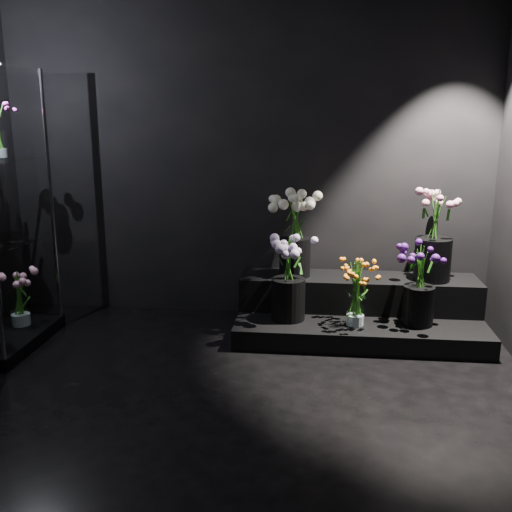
# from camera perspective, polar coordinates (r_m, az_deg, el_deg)

# --- Properties ---
(floor) EXTENTS (4.00, 4.00, 0.00)m
(floor) POSITION_cam_1_polar(r_m,az_deg,el_deg) (3.23, -5.48, -17.30)
(floor) COLOR black
(floor) RESTS_ON ground
(wall_back) EXTENTS (4.00, 0.00, 4.00)m
(wall_back) POSITION_cam_1_polar(r_m,az_deg,el_deg) (4.75, -1.02, 10.62)
(wall_back) COLOR black
(wall_back) RESTS_ON floor
(display_riser) EXTENTS (1.88, 0.84, 0.42)m
(display_riser) POSITION_cam_1_polar(r_m,az_deg,el_deg) (4.59, 10.18, -5.37)
(display_riser) COLOR black
(display_riser) RESTS_ON floor
(bouquet_orange_bells) EXTENTS (0.27, 0.27, 0.50)m
(bouquet_orange_bells) POSITION_cam_1_polar(r_m,az_deg,el_deg) (4.24, 10.00, -3.61)
(bouquet_orange_bells) COLOR white
(bouquet_orange_bells) RESTS_ON display_riser
(bouquet_lilac) EXTENTS (0.46, 0.46, 0.64)m
(bouquet_lilac) POSITION_cam_1_polar(r_m,az_deg,el_deg) (4.28, 3.28, -1.72)
(bouquet_lilac) COLOR black
(bouquet_lilac) RESTS_ON display_riser
(bouquet_purple) EXTENTS (0.44, 0.44, 0.59)m
(bouquet_purple) POSITION_cam_1_polar(r_m,az_deg,el_deg) (4.34, 16.07, -2.33)
(bouquet_purple) COLOR black
(bouquet_purple) RESTS_ON display_riser
(bouquet_cream_roses) EXTENTS (0.39, 0.39, 0.69)m
(bouquet_cream_roses) POSITION_cam_1_polar(r_m,az_deg,el_deg) (4.51, 3.96, 2.91)
(bouquet_cream_roses) COLOR black
(bouquet_cream_roses) RESTS_ON display_riser
(bouquet_pink_roses) EXTENTS (0.42, 0.42, 0.70)m
(bouquet_pink_roses) POSITION_cam_1_polar(r_m,az_deg,el_deg) (4.58, 17.43, 2.24)
(bouquet_pink_roses) COLOR black
(bouquet_pink_roses) RESTS_ON display_riser
(bouquet_case_base_pink) EXTENTS (0.39, 0.39, 0.43)m
(bouquet_case_base_pink) POSITION_cam_1_polar(r_m,az_deg,el_deg) (4.73, -22.64, -3.75)
(bouquet_case_base_pink) COLOR white
(bouquet_case_base_pink) RESTS_ON display_case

